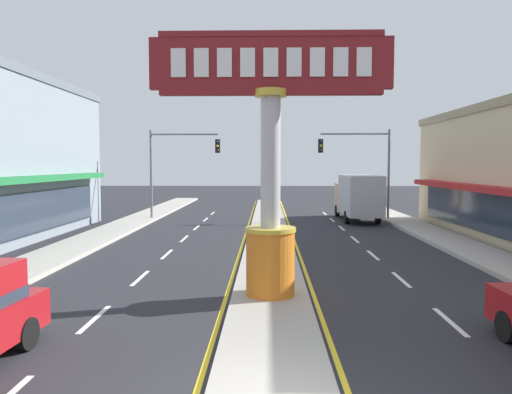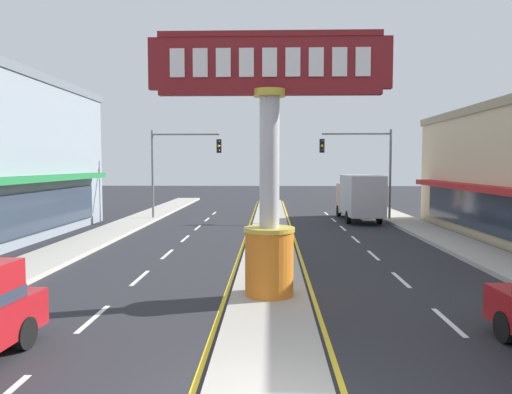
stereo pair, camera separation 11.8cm
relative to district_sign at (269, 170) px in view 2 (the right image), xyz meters
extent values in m
cube|color=#A39E93|center=(0.00, 11.33, -3.63)|extent=(2.21, 52.00, 0.14)
cube|color=#ADA89E|center=(-8.88, 9.33, -3.61)|extent=(2.35, 60.00, 0.18)
cube|color=#ADA89E|center=(8.88, 9.33, -3.61)|extent=(2.35, 60.00, 0.18)
cube|color=silver|center=(-4.40, -1.87, -3.70)|extent=(0.14, 2.20, 0.01)
cube|color=silver|center=(-4.40, 2.53, -3.70)|extent=(0.14, 2.20, 0.01)
cube|color=silver|center=(-4.40, 6.93, -3.70)|extent=(0.14, 2.20, 0.01)
cube|color=silver|center=(-4.40, 11.33, -3.70)|extent=(0.14, 2.20, 0.01)
cube|color=silver|center=(-4.40, 15.73, -3.70)|extent=(0.14, 2.20, 0.01)
cube|color=silver|center=(-4.40, 20.13, -3.70)|extent=(0.14, 2.20, 0.01)
cube|color=silver|center=(-4.40, 24.53, -3.70)|extent=(0.14, 2.20, 0.01)
cube|color=silver|center=(4.40, -1.87, -3.70)|extent=(0.14, 2.20, 0.01)
cube|color=silver|center=(4.40, 2.53, -3.70)|extent=(0.14, 2.20, 0.01)
cube|color=silver|center=(4.40, 6.93, -3.70)|extent=(0.14, 2.20, 0.01)
cube|color=silver|center=(4.40, 11.33, -3.70)|extent=(0.14, 2.20, 0.01)
cube|color=silver|center=(4.40, 15.73, -3.70)|extent=(0.14, 2.20, 0.01)
cube|color=silver|center=(4.40, 20.13, -3.70)|extent=(0.14, 2.20, 0.01)
cube|color=silver|center=(4.40, 24.53, -3.70)|extent=(0.14, 2.20, 0.01)
cube|color=yellow|center=(-1.28, 11.33, -3.70)|extent=(0.12, 52.00, 0.01)
cube|color=yellow|center=(1.28, 11.33, -3.70)|extent=(0.12, 52.00, 0.01)
cylinder|color=orange|center=(0.00, 0.00, -2.65)|extent=(1.38, 1.38, 1.82)
cylinder|color=gold|center=(0.00, 0.00, -1.68)|extent=(1.45, 1.45, 0.12)
cylinder|color=#B7B7BC|center=(0.00, 0.00, 0.24)|extent=(0.56, 0.56, 3.98)
cylinder|color=gold|center=(0.00, 0.00, 2.13)|extent=(0.89, 0.89, 0.20)
cube|color=maroon|center=(0.00, 0.00, 2.94)|extent=(6.73, 0.24, 1.42)
cube|color=maroon|center=(0.00, 0.00, 3.73)|extent=(6.19, 0.29, 0.16)
cube|color=maroon|center=(0.00, 0.00, 2.15)|extent=(6.19, 0.29, 0.16)
cube|color=white|center=(-2.54, -0.15, 2.94)|extent=(0.41, 0.06, 0.78)
cube|color=white|center=(-1.91, -0.15, 2.94)|extent=(0.41, 0.06, 0.78)
cube|color=white|center=(-1.27, -0.15, 2.94)|extent=(0.41, 0.06, 0.78)
cube|color=white|center=(-0.64, -0.15, 2.94)|extent=(0.41, 0.06, 0.78)
cube|color=white|center=(0.00, -0.15, 2.94)|extent=(0.41, 0.06, 0.78)
cube|color=white|center=(0.64, -0.15, 2.94)|extent=(0.41, 0.06, 0.78)
cube|color=white|center=(1.27, -0.15, 2.94)|extent=(0.41, 0.06, 0.78)
cube|color=white|center=(1.91, -0.15, 2.94)|extent=(0.41, 0.06, 0.78)
cube|color=white|center=(2.54, -0.15, 2.94)|extent=(0.41, 0.06, 0.78)
cube|color=#1E7038|center=(-11.01, 7.30, -0.53)|extent=(0.90, 20.34, 0.30)
cube|color=#283342|center=(-11.42, 7.30, -2.20)|extent=(0.08, 19.62, 2.00)
cube|color=#B21E1E|center=(10.14, 9.08, -1.00)|extent=(0.90, 19.97, 0.30)
cube|color=#283342|center=(10.55, 9.08, -2.20)|extent=(0.08, 19.27, 2.00)
cylinder|color=slate|center=(-8.10, 19.80, -0.60)|extent=(0.16, 0.16, 6.20)
cylinder|color=slate|center=(-5.79, 19.80, 2.20)|extent=(4.62, 0.12, 0.12)
cube|color=black|center=(-3.48, 19.64, 1.39)|extent=(0.32, 0.24, 0.92)
sphere|color=black|center=(-3.48, 19.50, 1.69)|extent=(0.17, 0.17, 0.17)
sphere|color=yellow|center=(-3.48, 19.50, 1.39)|extent=(0.17, 0.17, 0.17)
sphere|color=black|center=(-3.48, 19.50, 1.09)|extent=(0.17, 0.17, 0.17)
cylinder|color=slate|center=(8.10, 19.55, -0.60)|extent=(0.16, 0.16, 6.20)
cylinder|color=slate|center=(5.79, 19.55, 2.20)|extent=(4.62, 0.12, 0.12)
cube|color=black|center=(3.48, 19.39, 1.39)|extent=(0.32, 0.24, 0.92)
sphere|color=black|center=(3.48, 19.25, 1.69)|extent=(0.17, 0.17, 0.17)
sphere|color=yellow|center=(3.48, 19.25, 1.39)|extent=(0.17, 0.17, 0.17)
sphere|color=black|center=(3.48, 19.25, 1.09)|extent=(0.17, 0.17, 0.17)
cube|color=tan|center=(6.04, 22.26, -2.29)|extent=(2.12, 2.02, 2.10)
cube|color=#283342|center=(6.03, 23.22, -1.99)|extent=(1.85, 0.10, 0.90)
cube|color=#B2B2B7|center=(6.08, 18.76, -1.88)|extent=(2.25, 4.82, 2.60)
cylinder|color=black|center=(5.08, 22.45, -3.28)|extent=(0.27, 0.84, 0.84)
cylinder|color=black|center=(7.01, 22.47, -3.28)|extent=(0.27, 0.84, 0.84)
cylinder|color=black|center=(5.07, 18.03, -3.28)|extent=(0.27, 0.84, 0.84)
cylinder|color=black|center=(7.10, 18.05, -3.28)|extent=(0.27, 0.84, 0.84)
cylinder|color=black|center=(-5.10, -3.92, -3.36)|extent=(0.26, 0.69, 0.68)
cylinder|color=black|center=(5.12, -3.23, -3.36)|extent=(0.25, 0.69, 0.68)
camera|label=1|loc=(-0.08, -13.77, 0.16)|focal=34.40mm
camera|label=2|loc=(0.03, -13.77, 0.16)|focal=34.40mm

